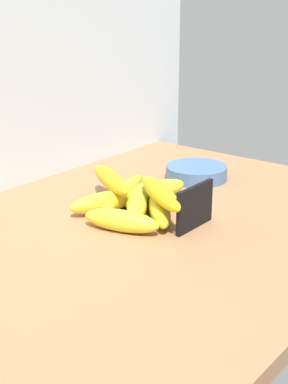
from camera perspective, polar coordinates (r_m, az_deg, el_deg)
counter_top at (r=108.95cm, az=0.07°, el=-4.28°), size 110.00×76.00×3.00cm
back_wall at (r=128.15cm, az=-14.20°, el=14.21°), size 130.00×2.00×70.00cm
chalkboard_sign at (r=107.25cm, az=5.06°, el=-1.66°), size 11.00×1.80×8.40cm
fruit_bowl at (r=136.57cm, az=5.25°, el=1.96°), size 14.60×14.60×3.24cm
banana_0 at (r=106.02cm, az=-2.27°, el=-2.88°), size 8.00×15.61×4.16cm
banana_1 at (r=115.66cm, az=-3.82°, el=-0.97°), size 16.30×9.60×4.20cm
banana_2 at (r=112.96cm, az=-0.69°, el=-1.51°), size 14.81×11.83×3.92cm
banana_3 at (r=118.78cm, az=-0.39°, el=-0.41°), size 16.06×10.13×4.09cm
banana_4 at (r=111.97cm, az=1.56°, el=-1.67°), size 16.41×15.33×4.06cm
banana_5 at (r=121.52cm, az=1.12°, el=0.08°), size 16.92×7.39×4.19cm
banana_6 at (r=119.34cm, az=-2.89°, el=-0.55°), size 17.61×11.54×3.23cm
banana_7 at (r=123.23cm, az=-1.72°, el=0.17°), size 19.75×10.45×3.49cm
banana_8 at (r=119.44cm, az=-3.31°, el=1.23°), size 12.33×17.96×3.79cm
banana_9 at (r=108.83cm, az=1.65°, el=-0.12°), size 13.49×17.81×3.72cm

